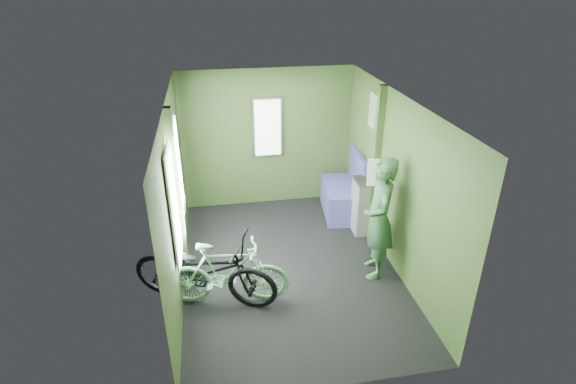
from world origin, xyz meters
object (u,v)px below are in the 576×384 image
bicycle_mint (229,303)px  bench_seat (343,196)px  waste_box (362,206)px  passenger (379,218)px  bicycle_black (207,301)px

bicycle_mint → bench_seat: 2.82m
bicycle_mint → waste_box: 2.55m
passenger → waste_box: (0.16, 1.04, -0.39)m
bicycle_mint → waste_box: bearing=-49.5°
waste_box → bench_seat: 0.64m
bicycle_black → bicycle_mint: (0.26, -0.09, 0.00)m
bicycle_black → bench_seat: 2.96m
bicycle_mint → passenger: passenger is taller
bicycle_black → passenger: size_ratio=1.09×
bicycle_black → waste_box: 2.73m
waste_box → bench_seat: bearing=100.2°
waste_box → bench_seat: (-0.11, 0.61, -0.12)m
bicycle_black → waste_box: waste_box is taller
bicycle_black → bench_seat: (2.27, 1.88, 0.31)m
bicycle_mint → bench_seat: bearing=-37.6°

